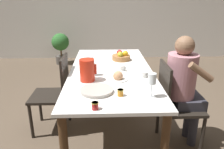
{
  "coord_description": "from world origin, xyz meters",
  "views": [
    {
      "loc": [
        -0.07,
        -2.38,
        1.55
      ],
      "look_at": [
        0.0,
        -0.3,
        0.79
      ],
      "focal_mm": 35.0,
      "sensor_mm": 36.0,
      "label": 1
    }
  ],
  "objects_px": {
    "red_pitcher": "(87,70)",
    "jam_jar_amber": "(120,92)",
    "chair_person_side": "(174,103)",
    "chair_opposite": "(55,92)",
    "wine_glass_water": "(90,62)",
    "bread_plate": "(118,77)",
    "teacup_across": "(121,69)",
    "person_seated": "(184,83)",
    "serving_tray": "(97,91)",
    "potted_plant": "(61,45)",
    "wine_glass_juice": "(152,80)",
    "jam_jar_red": "(95,105)",
    "fruit_bowl": "(121,57)",
    "teacup_near_person": "(144,75)"
  },
  "relations": [
    {
      "from": "red_pitcher",
      "to": "jam_jar_amber",
      "type": "relative_size",
      "value": 3.76
    },
    {
      "from": "chair_person_side",
      "to": "chair_opposite",
      "type": "relative_size",
      "value": 1.0
    },
    {
      "from": "wine_glass_water",
      "to": "jam_jar_amber",
      "type": "relative_size",
      "value": 3.52
    },
    {
      "from": "bread_plate",
      "to": "jam_jar_amber",
      "type": "relative_size",
      "value": 3.24
    },
    {
      "from": "teacup_across",
      "to": "red_pitcher",
      "type": "bearing_deg",
      "value": -141.39
    },
    {
      "from": "person_seated",
      "to": "red_pitcher",
      "type": "distance_m",
      "value": 1.0
    },
    {
      "from": "chair_person_side",
      "to": "person_seated",
      "type": "distance_m",
      "value": 0.23
    },
    {
      "from": "serving_tray",
      "to": "chair_opposite",
      "type": "bearing_deg",
      "value": 131.27
    },
    {
      "from": "red_pitcher",
      "to": "jam_jar_amber",
      "type": "xyz_separation_m",
      "value": [
        0.31,
        -0.36,
        -0.08
      ]
    },
    {
      "from": "chair_opposite",
      "to": "serving_tray",
      "type": "relative_size",
      "value": 3.13
    },
    {
      "from": "serving_tray",
      "to": "person_seated",
      "type": "bearing_deg",
      "value": 17.72
    },
    {
      "from": "chair_person_side",
      "to": "potted_plant",
      "type": "height_order",
      "value": "chair_person_side"
    },
    {
      "from": "person_seated",
      "to": "wine_glass_water",
      "type": "distance_m",
      "value": 0.99
    },
    {
      "from": "person_seated",
      "to": "potted_plant",
      "type": "bearing_deg",
      "value": -148.72
    },
    {
      "from": "wine_glass_juice",
      "to": "bread_plate",
      "type": "height_order",
      "value": "wine_glass_juice"
    },
    {
      "from": "jam_jar_red",
      "to": "potted_plant",
      "type": "bearing_deg",
      "value": 104.72
    },
    {
      "from": "chair_person_side",
      "to": "fruit_bowl",
      "type": "xyz_separation_m",
      "value": [
        -0.5,
        0.76,
        0.3
      ]
    },
    {
      "from": "wine_glass_water",
      "to": "teacup_across",
      "type": "height_order",
      "value": "wine_glass_water"
    },
    {
      "from": "wine_glass_water",
      "to": "serving_tray",
      "type": "xyz_separation_m",
      "value": [
        0.08,
        -0.43,
        -0.14
      ]
    },
    {
      "from": "jam_jar_red",
      "to": "wine_glass_juice",
      "type": "bearing_deg",
      "value": 22.73
    },
    {
      "from": "red_pitcher",
      "to": "potted_plant",
      "type": "relative_size",
      "value": 0.31
    },
    {
      "from": "chair_opposite",
      "to": "potted_plant",
      "type": "distance_m",
      "value": 2.78
    },
    {
      "from": "potted_plant",
      "to": "teacup_across",
      "type": "bearing_deg",
      "value": -66.05
    },
    {
      "from": "chair_opposite",
      "to": "wine_glass_juice",
      "type": "height_order",
      "value": "wine_glass_juice"
    },
    {
      "from": "chair_opposite",
      "to": "wine_glass_water",
      "type": "bearing_deg",
      "value": -109.1
    },
    {
      "from": "wine_glass_water",
      "to": "jam_jar_amber",
      "type": "height_order",
      "value": "wine_glass_water"
    },
    {
      "from": "red_pitcher",
      "to": "jam_jar_red",
      "type": "distance_m",
      "value": 0.6
    },
    {
      "from": "red_pitcher",
      "to": "fruit_bowl",
      "type": "height_order",
      "value": "red_pitcher"
    },
    {
      "from": "teacup_near_person",
      "to": "bread_plate",
      "type": "bearing_deg",
      "value": -167.62
    },
    {
      "from": "jam_jar_red",
      "to": "jam_jar_amber",
      "type": "bearing_deg",
      "value": 47.64
    },
    {
      "from": "chair_opposite",
      "to": "potted_plant",
      "type": "relative_size",
      "value": 1.26
    },
    {
      "from": "jam_jar_amber",
      "to": "chair_opposite",
      "type": "bearing_deg",
      "value": 137.19
    },
    {
      "from": "wine_glass_water",
      "to": "potted_plant",
      "type": "relative_size",
      "value": 0.29
    },
    {
      "from": "teacup_across",
      "to": "jam_jar_red",
      "type": "bearing_deg",
      "value": -106.77
    },
    {
      "from": "teacup_near_person",
      "to": "serving_tray",
      "type": "xyz_separation_m",
      "value": [
        -0.48,
        -0.35,
        -0.01
      ]
    },
    {
      "from": "bread_plate",
      "to": "teacup_across",
      "type": "bearing_deg",
      "value": 78.8
    },
    {
      "from": "bread_plate",
      "to": "jam_jar_red",
      "type": "xyz_separation_m",
      "value": [
        -0.21,
        -0.6,
        0.0
      ]
    },
    {
      "from": "fruit_bowl",
      "to": "potted_plant",
      "type": "height_order",
      "value": "fruit_bowl"
    },
    {
      "from": "person_seated",
      "to": "bread_plate",
      "type": "distance_m",
      "value": 0.68
    },
    {
      "from": "wine_glass_juice",
      "to": "teacup_across",
      "type": "xyz_separation_m",
      "value": [
        -0.2,
        0.69,
        -0.13
      ]
    },
    {
      "from": "person_seated",
      "to": "bread_plate",
      "type": "xyz_separation_m",
      "value": [
        -0.68,
        0.0,
        0.07
      ]
    },
    {
      "from": "chair_opposite",
      "to": "bread_plate",
      "type": "distance_m",
      "value": 0.82
    },
    {
      "from": "teacup_near_person",
      "to": "bread_plate",
      "type": "xyz_separation_m",
      "value": [
        -0.27,
        -0.06,
        0.01
      ]
    },
    {
      "from": "wine_glass_water",
      "to": "wine_glass_juice",
      "type": "distance_m",
      "value": 0.76
    },
    {
      "from": "red_pitcher",
      "to": "jam_jar_red",
      "type": "bearing_deg",
      "value": -80.57
    },
    {
      "from": "chair_opposite",
      "to": "teacup_across",
      "type": "relative_size",
      "value": 7.41
    },
    {
      "from": "jam_jar_red",
      "to": "fruit_bowl",
      "type": "relative_size",
      "value": 0.25
    },
    {
      "from": "serving_tray",
      "to": "jam_jar_amber",
      "type": "relative_size",
      "value": 4.97
    },
    {
      "from": "potted_plant",
      "to": "jam_jar_amber",
      "type": "bearing_deg",
      "value": -71.16
    },
    {
      "from": "chair_opposite",
      "to": "person_seated",
      "type": "distance_m",
      "value": 1.44
    }
  ]
}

